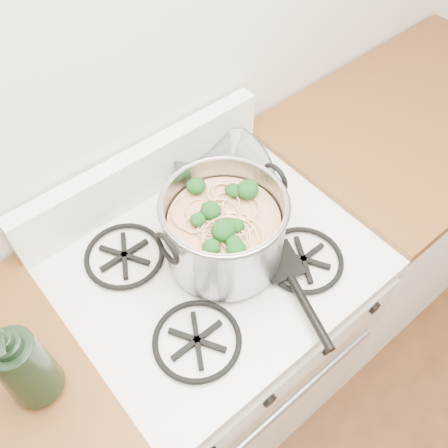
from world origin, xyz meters
TOP-DOWN VIEW (x-y plane):
  - gas_range at (0.00, 1.26)m, footprint 0.76×0.66m
  - counter_left at (-0.51, 1.26)m, footprint 0.25×0.65m
  - counter_right at (0.88, 1.26)m, footprint 1.00×0.65m
  - stock_pot at (0.03, 1.26)m, footprint 0.33×0.30m
  - spatula at (0.11, 1.14)m, footprint 0.37×0.38m
  - glass_bowl at (0.19, 1.45)m, footprint 0.13×0.13m
  - bottle at (-0.49, 1.24)m, footprint 0.12×0.12m

SIDE VIEW (x-z plane):
  - gas_range at x=0.00m, z-range -0.03..0.90m
  - counter_left at x=-0.51m, z-range 0.00..0.92m
  - counter_right at x=0.88m, z-range 0.00..0.92m
  - spatula at x=0.11m, z-range 0.92..0.95m
  - glass_bowl at x=0.19m, z-range 0.92..0.95m
  - stock_pot at x=0.03m, z-range 0.91..1.12m
  - bottle at x=-0.49m, z-range 0.92..1.20m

